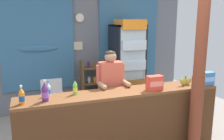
% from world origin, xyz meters
% --- Properties ---
extents(ground_plane, '(6.80, 6.80, 0.00)m').
position_xyz_m(ground_plane, '(0.00, 1.05, 0.00)').
color(ground_plane, gray).
extents(back_wall_curtained, '(4.68, 0.22, 2.53)m').
position_xyz_m(back_wall_curtained, '(-0.01, 2.66, 1.30)').
color(back_wall_curtained, slate).
rests_on(back_wall_curtained, ground).
extents(stall_counter, '(3.03, 0.48, 1.00)m').
position_xyz_m(stall_counter, '(-0.02, 0.35, 0.60)').
color(stall_counter, brown).
rests_on(stall_counter, ground).
extents(timber_post, '(0.20, 0.18, 2.43)m').
position_xyz_m(timber_post, '(1.02, 0.08, 1.16)').
color(timber_post, brown).
rests_on(timber_post, ground).
extents(drink_fridge, '(0.65, 0.72, 2.02)m').
position_xyz_m(drink_fridge, '(0.78, 2.10, 1.10)').
color(drink_fridge, black).
rests_on(drink_fridge, ground).
extents(bottle_shelf_rack, '(0.48, 0.28, 1.15)m').
position_xyz_m(bottle_shelf_rack, '(0.03, 2.36, 0.59)').
color(bottle_shelf_rack, brown).
rests_on(bottle_shelf_rack, ground).
extents(plastic_lawn_chair, '(0.45, 0.45, 0.86)m').
position_xyz_m(plastic_lawn_chair, '(-0.87, 1.99, 0.49)').
color(plastic_lawn_chair, silver).
rests_on(plastic_lawn_chair, ground).
extents(shopkeeper, '(0.48, 0.42, 1.54)m').
position_xyz_m(shopkeeper, '(-0.05, 0.88, 0.97)').
color(shopkeeper, '#28282D').
rests_on(shopkeeper, ground).
extents(soda_bottle_grape_soda, '(0.09, 0.09, 0.28)m').
position_xyz_m(soda_bottle_grape_soda, '(-1.11, 0.39, 1.11)').
color(soda_bottle_grape_soda, '#56286B').
rests_on(soda_bottle_grape_soda, stall_counter).
extents(soda_bottle_water, '(0.07, 0.07, 0.21)m').
position_xyz_m(soda_bottle_water, '(-1.05, 0.61, 1.08)').
color(soda_bottle_water, silver).
rests_on(soda_bottle_water, stall_counter).
extents(soda_bottle_orange_soda, '(0.07, 0.07, 0.24)m').
position_xyz_m(soda_bottle_orange_soda, '(-1.39, 0.37, 1.10)').
color(soda_bottle_orange_soda, orange).
rests_on(soda_bottle_orange_soda, stall_counter).
extents(soda_bottle_lime_soda, '(0.06, 0.06, 0.23)m').
position_xyz_m(soda_bottle_lime_soda, '(-0.69, 0.55, 1.09)').
color(soda_bottle_lime_soda, '#75C64C').
rests_on(soda_bottle_lime_soda, stall_counter).
extents(snack_box_crackers, '(0.24, 0.13, 0.22)m').
position_xyz_m(snack_box_crackers, '(0.45, 0.34, 1.11)').
color(snack_box_crackers, '#E5422D').
rests_on(snack_box_crackers, stall_counter).
extents(snack_box_biscuit, '(0.21, 0.13, 0.21)m').
position_xyz_m(snack_box_biscuit, '(1.39, 0.32, 1.10)').
color(snack_box_biscuit, '#3D75B7').
rests_on(snack_box_biscuit, stall_counter).
extents(banana_bunch, '(0.27, 0.06, 0.16)m').
position_xyz_m(banana_bunch, '(1.06, 0.42, 1.06)').
color(banana_bunch, '#CCC14C').
rests_on(banana_bunch, stall_counter).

